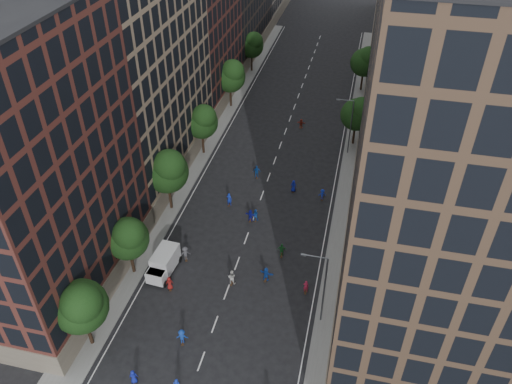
% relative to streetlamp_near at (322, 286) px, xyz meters
% --- Properties ---
extents(ground, '(240.00, 240.00, 0.00)m').
position_rel_streetlamp_near_xyz_m(ground, '(-10.37, 28.00, -5.17)').
color(ground, black).
rests_on(ground, ground).
extents(sidewalk_left, '(4.00, 105.00, 0.15)m').
position_rel_streetlamp_near_xyz_m(sidewalk_left, '(-22.37, 35.50, -5.09)').
color(sidewalk_left, slate).
rests_on(sidewalk_left, ground).
extents(sidewalk_right, '(4.00, 105.00, 0.15)m').
position_rel_streetlamp_near_xyz_m(sidewalk_right, '(1.63, 35.50, -5.09)').
color(sidewalk_right, slate).
rests_on(sidewalk_right, ground).
extents(bldg_left_a, '(14.00, 22.00, 30.00)m').
position_rel_streetlamp_near_xyz_m(bldg_left_a, '(-29.37, -1.00, 9.83)').
color(bldg_left_a, '#52251F').
rests_on(bldg_left_a, ground).
extents(bldg_left_b, '(14.00, 26.00, 34.00)m').
position_rel_streetlamp_near_xyz_m(bldg_left_b, '(-29.37, 23.00, 11.83)').
color(bldg_left_b, '#8A735A').
rests_on(bldg_left_b, ground).
extents(bldg_left_c, '(14.00, 20.00, 28.00)m').
position_rel_streetlamp_near_xyz_m(bldg_left_c, '(-29.37, 46.00, 8.83)').
color(bldg_left_c, '#52251F').
rests_on(bldg_left_c, ground).
extents(bldg_right_a, '(14.00, 30.00, 36.00)m').
position_rel_streetlamp_near_xyz_m(bldg_right_a, '(8.63, 3.00, 12.83)').
color(bldg_right_a, '#4B3728').
rests_on(bldg_right_a, ground).
extents(bldg_right_b, '(14.00, 28.00, 33.00)m').
position_rel_streetlamp_near_xyz_m(bldg_right_b, '(8.63, 32.00, 11.33)').
color(bldg_right_b, '#6A6157').
rests_on(bldg_right_b, ground).
extents(tree_left_0, '(5.20, 5.20, 8.83)m').
position_rel_streetlamp_near_xyz_m(tree_left_0, '(-21.38, -8.15, 0.79)').
color(tree_left_0, black).
rests_on(tree_left_0, ground).
extents(tree_left_1, '(4.80, 4.80, 8.21)m').
position_rel_streetlamp_near_xyz_m(tree_left_1, '(-21.39, 1.86, 0.38)').
color(tree_left_1, black).
rests_on(tree_left_1, ground).
extents(tree_left_2, '(5.60, 5.60, 9.45)m').
position_rel_streetlamp_near_xyz_m(tree_left_2, '(-21.36, 13.83, 1.19)').
color(tree_left_2, black).
rests_on(tree_left_2, ground).
extents(tree_left_3, '(5.00, 5.00, 8.58)m').
position_rel_streetlamp_near_xyz_m(tree_left_3, '(-21.38, 27.85, 0.65)').
color(tree_left_3, black).
rests_on(tree_left_3, ground).
extents(tree_left_4, '(5.40, 5.40, 9.08)m').
position_rel_streetlamp_near_xyz_m(tree_left_4, '(-21.37, 43.84, 0.93)').
color(tree_left_4, black).
rests_on(tree_left_4, ground).
extents(tree_left_5, '(4.80, 4.80, 8.33)m').
position_rel_streetlamp_near_xyz_m(tree_left_5, '(-21.39, 59.86, 0.51)').
color(tree_left_5, black).
rests_on(tree_left_5, ground).
extents(tree_right_a, '(5.00, 5.00, 8.39)m').
position_rel_streetlamp_near_xyz_m(tree_right_a, '(1.02, 35.85, 0.46)').
color(tree_right_a, black).
rests_on(tree_right_a, ground).
extents(tree_right_b, '(5.20, 5.20, 8.83)m').
position_rel_streetlamp_near_xyz_m(tree_right_b, '(1.02, 55.85, 0.79)').
color(tree_right_b, black).
rests_on(tree_right_b, ground).
extents(streetlamp_near, '(2.64, 0.22, 9.06)m').
position_rel_streetlamp_near_xyz_m(streetlamp_near, '(0.00, 0.00, 0.00)').
color(streetlamp_near, '#595B60').
rests_on(streetlamp_near, ground).
extents(streetlamp_far, '(2.64, 0.22, 9.06)m').
position_rel_streetlamp_near_xyz_m(streetlamp_far, '(0.00, 33.00, 0.00)').
color(streetlamp_far, '#595B60').
rests_on(streetlamp_far, ground).
extents(cargo_van, '(2.65, 5.10, 2.64)m').
position_rel_streetlamp_near_xyz_m(cargo_van, '(-18.16, 2.86, -3.78)').
color(cargo_van, white).
rests_on(cargo_van, ground).
extents(skater_0, '(0.91, 0.76, 1.60)m').
position_rel_streetlamp_near_xyz_m(skater_0, '(-15.70, -11.00, -4.37)').
color(skater_0, '#1420A3').
rests_on(skater_0, ground).
extents(skater_3, '(1.27, 0.89, 1.79)m').
position_rel_streetlamp_near_xyz_m(skater_3, '(-12.82, -5.86, -4.27)').
color(skater_3, '#133AA2').
rests_on(skater_3, ground).
extents(skater_4, '(0.95, 0.67, 1.50)m').
position_rel_streetlamp_near_xyz_m(skater_4, '(-18.87, 1.10, -4.42)').
color(skater_4, navy).
rests_on(skater_4, ground).
extents(skater_5, '(1.71, 0.81, 1.77)m').
position_rel_streetlamp_near_xyz_m(skater_5, '(-6.51, 4.24, -4.28)').
color(skater_5, '#143EA2').
rests_on(skater_5, ground).
extents(skater_6, '(0.95, 0.80, 1.65)m').
position_rel_streetlamp_near_xyz_m(skater_6, '(-16.60, 0.53, -4.34)').
color(skater_6, maroon).
rests_on(skater_6, ground).
extents(skater_7, '(0.61, 0.41, 1.64)m').
position_rel_streetlamp_near_xyz_m(skater_7, '(-1.88, 3.50, -4.35)').
color(skater_7, '#A71B39').
rests_on(skater_7, ground).
extents(skater_8, '(0.96, 0.76, 1.92)m').
position_rel_streetlamp_near_xyz_m(skater_8, '(-10.14, 2.88, -4.21)').
color(skater_8, silver).
rests_on(skater_8, ground).
extents(skater_9, '(1.39, 1.13, 1.87)m').
position_rel_streetlamp_near_xyz_m(skater_9, '(-16.42, 5.28, -4.23)').
color(skater_9, '#47474D').
rests_on(skater_9, ground).
extents(skater_10, '(1.10, 0.55, 1.81)m').
position_rel_streetlamp_near_xyz_m(skater_10, '(-5.51, 8.47, -4.26)').
color(skater_10, '#206B2B').
rests_on(skater_10, ground).
extents(skater_11, '(1.59, 0.66, 1.66)m').
position_rel_streetlamp_near_xyz_m(skater_11, '(-10.64, 13.90, -4.34)').
color(skater_11, '#121693').
rests_on(skater_11, ground).
extents(skater_12, '(0.87, 0.57, 1.76)m').
position_rel_streetlamp_near_xyz_m(skater_12, '(-6.31, 21.40, -4.29)').
color(skater_12, '#131EA2').
rests_on(skater_12, ground).
extents(skater_13, '(0.74, 0.52, 1.93)m').
position_rel_streetlamp_near_xyz_m(skater_13, '(-14.18, 16.38, -4.20)').
color(skater_13, '#1630B6').
rests_on(skater_13, ground).
extents(skater_14, '(0.90, 0.74, 1.69)m').
position_rel_streetlamp_near_xyz_m(skater_14, '(-10.07, 14.13, -4.32)').
color(skater_14, '#1447A8').
rests_on(skater_14, ground).
extents(skater_15, '(1.12, 0.79, 1.58)m').
position_rel_streetlamp_near_xyz_m(skater_15, '(-2.19, 20.51, -4.38)').
color(skater_15, '#162DBA').
rests_on(skater_15, ground).
extents(skater_16, '(1.21, 0.74, 1.93)m').
position_rel_streetlamp_near_xyz_m(skater_16, '(-12.05, 23.52, -4.20)').
color(skater_16, '#1346A0').
rests_on(skater_16, ground).
extents(skater_17, '(1.47, 0.54, 1.56)m').
position_rel_streetlamp_near_xyz_m(skater_17, '(-8.05, 39.22, -4.39)').
color(skater_17, '#A02A1A').
rests_on(skater_17, ground).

